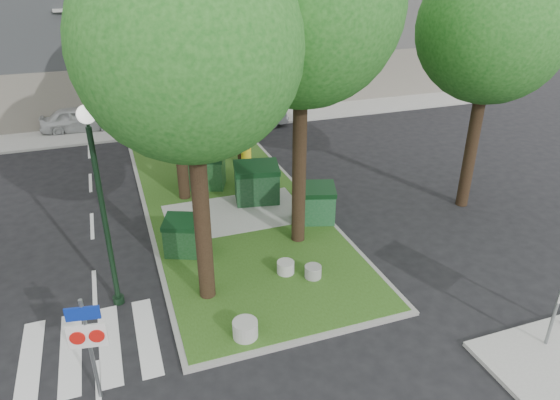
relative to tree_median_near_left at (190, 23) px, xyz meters
name	(u,v)px	position (x,y,z in m)	size (l,w,h in m)	color
ground	(289,344)	(1.41, -2.56, -7.32)	(120.00, 120.00, 0.00)	black
median_island	(228,203)	(1.91, 5.44, -7.26)	(6.00, 16.00, 0.12)	#2A4F16
median_kerb	(228,204)	(1.91, 5.44, -7.27)	(6.30, 16.30, 0.10)	gray
building_sidewalk	(173,126)	(1.41, 15.94, -7.26)	(42.00, 3.00, 0.12)	#999993
zebra_crossing	(128,339)	(-2.34, -1.06, -7.31)	(5.00, 3.00, 0.01)	silver
tree_median_near_left	(190,23)	(0.00, 0.00, 0.00)	(5.20, 5.20, 10.53)	black
tree_median_mid	(170,11)	(0.50, 6.50, -0.34)	(4.80, 4.80, 9.99)	black
tree_street_right	(496,12)	(10.50, 2.50, -0.33)	(5.00, 5.00, 10.06)	black
dumpster_a	(186,236)	(-0.21, 2.34, -6.60)	(1.60, 1.39, 1.24)	black
dumpster_b	(204,170)	(1.39, 7.21, -6.46)	(1.95, 1.67, 1.53)	#113A15
dumpster_c	(257,183)	(2.99, 5.17, -6.45)	(1.85, 1.45, 1.55)	black
dumpster_d	(314,204)	(4.41, 2.99, -6.54)	(1.72, 1.43, 1.37)	#164824
bollard_left	(245,329)	(0.43, -2.06, -6.97)	(0.63, 0.63, 0.45)	#A1A29C
bollard_right	(313,272)	(3.02, -0.26, -7.02)	(0.50, 0.50, 0.36)	gray
bollard_mid	(286,267)	(2.34, 0.22, -7.01)	(0.52, 0.52, 0.37)	#A9A9A4
litter_bin	(246,157)	(3.64, 8.88, -6.80)	(0.45, 0.45, 0.79)	yellow
street_lamp	(99,187)	(-2.46, 0.57, -3.81)	(0.45, 0.45, 5.58)	black
traffic_sign_pole	(88,337)	(-3.04, -2.71, -5.65)	(0.78, 0.17, 2.60)	slate
car_white	(80,119)	(-3.41, 16.94, -6.63)	(1.63, 4.05, 1.38)	silver
car_silver	(243,115)	(5.09, 14.41, -6.53)	(1.67, 4.80, 1.58)	gray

